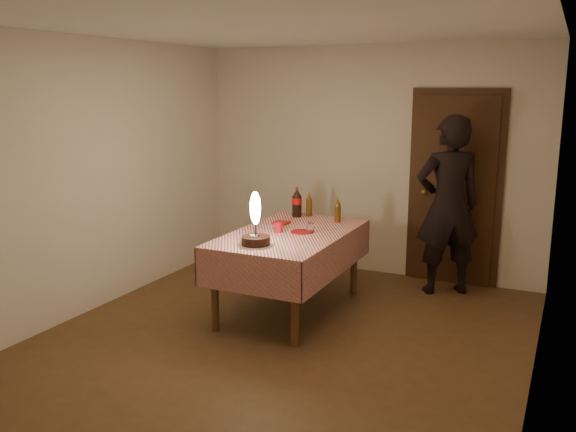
# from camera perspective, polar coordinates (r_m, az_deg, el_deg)

# --- Properties ---
(ground) EXTENTS (4.00, 4.50, 0.01)m
(ground) POSITION_cam_1_polar(r_m,az_deg,el_deg) (5.37, -0.52, -11.43)
(ground) COLOR brown
(ground) RESTS_ON ground
(room_shell) EXTENTS (4.04, 4.54, 2.62)m
(room_shell) POSITION_cam_1_polar(r_m,az_deg,el_deg) (5.00, 0.17, 6.48)
(room_shell) COLOR beige
(room_shell) RESTS_ON ground
(dining_table) EXTENTS (1.02, 1.72, 0.78)m
(dining_table) POSITION_cam_1_polar(r_m,az_deg,el_deg) (5.81, 0.21, -2.53)
(dining_table) COLOR brown
(dining_table) RESTS_ON ground
(birthday_cake) EXTENTS (0.31, 0.31, 0.48)m
(birthday_cake) POSITION_cam_1_polar(r_m,az_deg,el_deg) (5.29, -3.05, -1.38)
(birthday_cake) COLOR white
(birthday_cake) RESTS_ON dining_table
(red_plate) EXTENTS (0.22, 0.22, 0.01)m
(red_plate) POSITION_cam_1_polar(r_m,az_deg,el_deg) (5.78, 1.30, -1.49)
(red_plate) COLOR #A50B17
(red_plate) RESTS_ON dining_table
(red_cup) EXTENTS (0.08, 0.08, 0.10)m
(red_cup) POSITION_cam_1_polar(r_m,az_deg,el_deg) (5.77, -0.91, -1.04)
(red_cup) COLOR red
(red_cup) RESTS_ON dining_table
(clear_cup) EXTENTS (0.07, 0.07, 0.09)m
(clear_cup) POSITION_cam_1_polar(r_m,az_deg,el_deg) (5.77, 2.12, -1.10)
(clear_cup) COLOR white
(clear_cup) RESTS_ON dining_table
(napkin_stack) EXTENTS (0.15, 0.15, 0.02)m
(napkin_stack) POSITION_cam_1_polar(r_m,az_deg,el_deg) (6.14, -0.64, -0.63)
(napkin_stack) COLOR #A11D12
(napkin_stack) RESTS_ON dining_table
(cola_bottle) EXTENTS (0.10, 0.10, 0.32)m
(cola_bottle) POSITION_cam_1_polar(r_m,az_deg,el_deg) (6.44, 0.84, 1.28)
(cola_bottle) COLOR black
(cola_bottle) RESTS_ON dining_table
(amber_bottle_left) EXTENTS (0.06, 0.06, 0.25)m
(amber_bottle_left) POSITION_cam_1_polar(r_m,az_deg,el_deg) (6.48, 1.98, 1.02)
(amber_bottle_left) COLOR #53330E
(amber_bottle_left) RESTS_ON dining_table
(amber_bottle_right) EXTENTS (0.06, 0.06, 0.25)m
(amber_bottle_right) POSITION_cam_1_polar(r_m,az_deg,el_deg) (6.21, 4.67, 0.50)
(amber_bottle_right) COLOR #53330E
(amber_bottle_right) RESTS_ON dining_table
(photographer) EXTENTS (0.81, 0.74, 1.87)m
(photographer) POSITION_cam_1_polar(r_m,az_deg,el_deg) (6.50, 14.73, 0.96)
(photographer) COLOR black
(photographer) RESTS_ON ground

